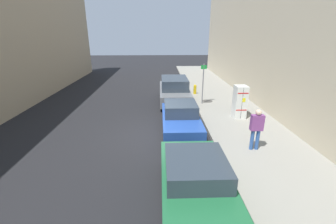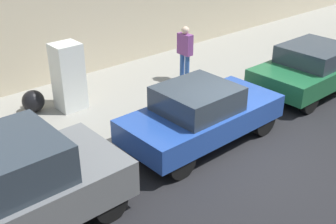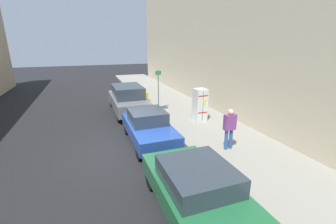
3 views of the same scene
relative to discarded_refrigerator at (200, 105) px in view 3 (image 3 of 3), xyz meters
The scene contains 12 objects.
ground_plane 5.05m from the discarded_refrigerator, 22.39° to the left, with size 80.00×80.00×0.00m, color black.
sidewalk_slab 2.12m from the discarded_refrigerator, 87.91° to the left, with size 3.91×44.00×0.17m, color gray.
building_facade_near 5.64m from the discarded_refrigerator, 148.79° to the left, with size 2.44×39.60×10.73m, color beige.
discarded_refrigerator is the anchor object (origin of this frame).
manhole_cover 3.41m from the discarded_refrigerator, 70.60° to the right, with size 0.70×0.70×0.02m, color #47443F.
street_sign_post 3.07m from the discarded_refrigerator, 59.01° to the right, with size 0.36×0.07×2.59m.
fire_hydrant 5.39m from the discarded_refrigerator, 71.95° to the right, with size 0.22×0.22×0.72m.
trash_bag 1.13m from the discarded_refrigerator, 118.03° to the right, with size 0.58×0.58×0.58m, color black.
pedestrian_walking_far 3.64m from the discarded_refrigerator, 80.84° to the left, with size 0.49×0.23×1.69m.
parked_suv_gray 4.78m from the discarded_refrigerator, 45.58° to the right, with size 1.95×4.73×1.73m.
parked_hatchback_blue 3.68m from the discarded_refrigerator, 24.32° to the left, with size 1.72×3.93×1.45m.
parked_sedan_green 7.23m from the discarded_refrigerator, 62.43° to the left, with size 1.89×4.48×1.38m.
Camera 3 is at (1.15, 8.69, 4.29)m, focal length 24.00 mm.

